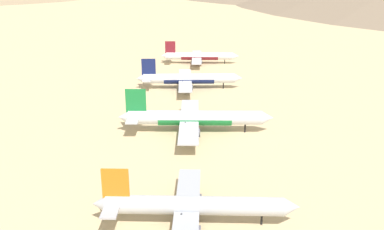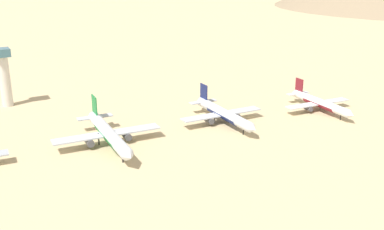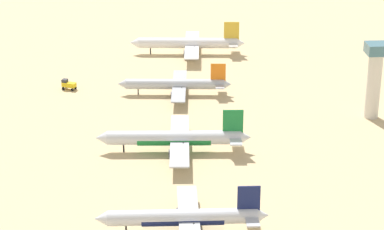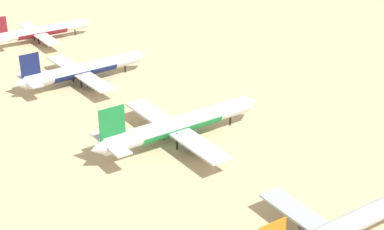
# 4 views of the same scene
# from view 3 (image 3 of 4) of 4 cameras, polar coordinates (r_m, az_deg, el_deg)

# --- Properties ---
(ground_plane) EXTENTS (1800.00, 1800.00, 0.00)m
(ground_plane) POSITION_cam_3_polar(r_m,az_deg,el_deg) (244.36, -0.54, -2.58)
(ground_plane) COLOR tan
(parked_jet_0) EXTENTS (49.62, 40.35, 14.30)m
(parked_jet_0) POSITION_cam_3_polar(r_m,az_deg,el_deg) (335.68, -0.21, 5.26)
(parked_jet_0) COLOR white
(parked_jet_0) RESTS_ON ground
(parked_jet_1) EXTENTS (42.33, 34.42, 12.20)m
(parked_jet_1) POSITION_cam_3_polar(r_m,az_deg,el_deg) (288.54, -1.15, 2.25)
(parked_jet_1) COLOR #B2B7C1
(parked_jet_1) RESTS_ON ground
(parked_jet_2) EXTENTS (48.36, 39.27, 13.95)m
(parked_jet_2) POSITION_cam_3_polar(r_m,az_deg,el_deg) (241.40, -1.23, -1.70)
(parked_jet_2) COLOR silver
(parked_jet_2) RESTS_ON ground
(parked_jet_3) EXTENTS (44.07, 35.72, 12.73)m
(parked_jet_3) POSITION_cam_3_polar(r_m,az_deg,el_deg) (198.02, -0.58, -7.49)
(parked_jet_3) COLOR silver
(parked_jet_3) RESTS_ON ground
(service_truck) EXTENTS (5.69, 4.48, 3.90)m
(service_truck) POSITION_cam_3_polar(r_m,az_deg,el_deg) (298.26, -9.02, 2.23)
(service_truck) COLOR yellow
(service_truck) RESTS_ON ground
(control_tower) EXTENTS (7.20, 7.20, 26.47)m
(control_tower) POSITION_cam_3_polar(r_m,az_deg,el_deg) (271.36, 13.18, 2.77)
(control_tower) COLOR beige
(control_tower) RESTS_ON ground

